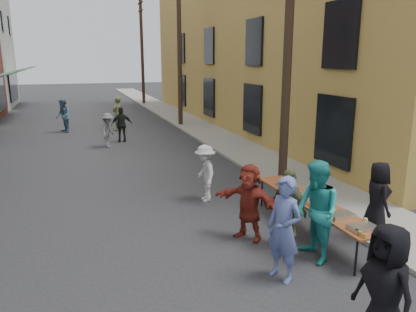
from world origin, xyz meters
TOP-DOWN VIEW (x-y plane):
  - ground at (0.00, 0.00)m, footprint 120.00×120.00m
  - sidewalk at (5.00, 15.00)m, footprint 2.20×60.00m
  - building_ochre at (11.10, 14.00)m, footprint 10.00×28.00m
  - utility_pole_near at (4.30, 3.00)m, footprint 0.26×0.26m
  - utility_pole_mid at (4.30, 15.00)m, footprint 0.26×0.26m
  - utility_pole_far at (4.30, 27.00)m, footprint 0.26×0.26m
  - serving_table at (3.17, -0.34)m, footprint 0.70×4.00m
  - catering_tray_sausage at (3.17, -1.99)m, footprint 0.50×0.33m
  - catering_tray_foil_b at (3.17, -1.34)m, footprint 0.50×0.33m
  - catering_tray_buns at (3.17, -0.64)m, footprint 0.50×0.33m
  - catering_tray_foil_d at (3.17, 0.06)m, footprint 0.50×0.33m
  - catering_tray_buns_end at (3.17, 0.76)m, footprint 0.50×0.33m
  - condiment_jar_a at (2.95, -2.29)m, footprint 0.07×0.07m
  - condiment_jar_b at (2.95, -2.19)m, footprint 0.07×0.07m
  - condiment_jar_c at (2.95, -2.09)m, footprint 0.07×0.07m
  - cup_stack at (3.37, -2.24)m, footprint 0.08×0.08m
  - guest_front_a at (1.90, -3.94)m, footprint 0.63×0.92m
  - guest_front_b at (1.60, -1.87)m, footprint 0.67×0.80m
  - guest_front_c at (2.52, -1.46)m, footprint 0.80×1.00m
  - guest_front_d at (1.60, 2.42)m, footprint 0.63×1.04m
  - guest_front_e at (2.35, -0.71)m, footprint 0.62×1.04m
  - guest_queue_back at (1.72, -0.16)m, footprint 1.26×1.56m
  - server at (4.35, -1.00)m, footprint 0.69×0.88m
  - passerby_left at (-0.23, 10.34)m, footprint 0.93×1.12m
  - passerby_mid at (0.49, 11.32)m, footprint 0.97×0.42m
  - passerby_right at (0.66, 14.45)m, footprint 0.78×0.79m
  - passerby_far at (-2.10, 14.86)m, footprint 0.86×1.00m

SIDE VIEW (x-z plane):
  - ground at x=0.00m, z-range 0.00..0.00m
  - sidewalk at x=5.00m, z-range 0.00..0.10m
  - serving_table at x=3.17m, z-range 0.34..1.09m
  - passerby_left at x=-0.23m, z-range 0.00..1.51m
  - guest_front_d at x=1.60m, z-range 0.00..1.56m
  - catering_tray_sausage at x=3.17m, z-range 0.75..0.83m
  - catering_tray_foil_b at x=3.17m, z-range 0.75..0.83m
  - catering_tray_buns at x=3.17m, z-range 0.75..0.83m
  - catering_tray_foil_d at x=3.17m, z-range 0.75..0.83m
  - catering_tray_buns_end at x=3.17m, z-range 0.75..0.83m
  - condiment_jar_a at x=2.95m, z-range 0.75..0.83m
  - condiment_jar_b at x=2.95m, z-range 0.75..0.83m
  - condiment_jar_c at x=2.95m, z-range 0.75..0.83m
  - cup_stack at x=3.37m, z-range 0.75..0.87m
  - passerby_mid at x=0.49m, z-range 0.00..1.64m
  - guest_front_e at x=2.35m, z-range 0.00..1.65m
  - guest_queue_back at x=1.72m, z-range 0.00..1.66m
  - passerby_far at x=-2.10m, z-range 0.00..1.77m
  - server at x=4.35m, z-range 0.10..1.70m
  - guest_front_a at x=1.90m, z-range 0.00..1.81m
  - passerby_right at x=0.66m, z-range 0.00..1.84m
  - guest_front_b at x=1.60m, z-range 0.00..1.88m
  - guest_front_c at x=2.52m, z-range 0.00..1.97m
  - utility_pole_near at x=4.30m, z-range 0.00..9.00m
  - utility_pole_mid at x=4.30m, z-range 0.00..9.00m
  - utility_pole_far at x=4.30m, z-range 0.00..9.00m
  - building_ochre at x=11.10m, z-range 0.00..10.00m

